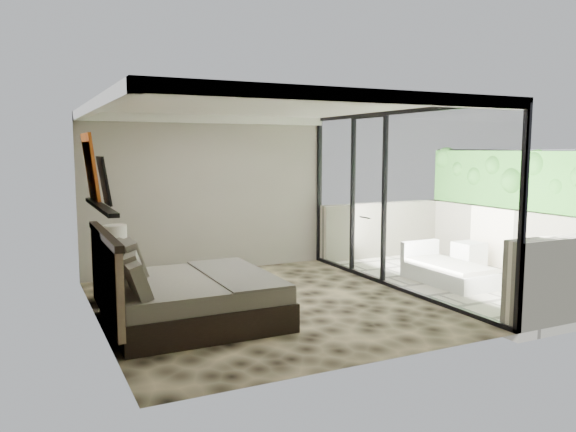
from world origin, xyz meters
name	(u,v)px	position (x,y,z in m)	size (l,w,h in m)	color
floor	(265,305)	(0.00, 0.00, 0.00)	(5.00, 5.00, 0.00)	black
ceiling	(264,106)	(0.00, 0.00, 2.79)	(4.50, 5.00, 0.02)	silver
back_wall	(209,194)	(0.00, 2.49, 1.40)	(4.50, 0.02, 2.80)	gray
left_wall	(97,215)	(-2.24, 0.00, 1.40)	(0.02, 5.00, 2.80)	gray
glass_wall	(396,201)	(2.25, 0.00, 1.40)	(0.08, 5.00, 2.80)	white
terrace_slab	(465,282)	(3.75, 0.00, -0.06)	(3.00, 5.00, 0.12)	beige
parapet_far	(523,241)	(5.10, 0.00, 0.55)	(0.30, 5.00, 1.10)	beige
foliage_hedge	(526,180)	(5.10, 0.00, 1.65)	(0.36, 4.60, 1.10)	#307F27
picture_ledge	(100,206)	(-2.18, 0.10, 1.50)	(0.12, 2.20, 0.05)	black
bed	(185,296)	(-1.25, -0.33, 0.35)	(2.13, 2.07, 1.18)	black
nightstand	(115,284)	(-1.90, 1.07, 0.27)	(0.54, 0.54, 0.54)	black
table_lamp	(115,240)	(-1.86, 1.11, 0.90)	(0.33, 0.33, 0.60)	black
abstract_canvas	(90,167)	(-2.19, 0.82, 1.97)	(0.04, 0.90, 0.90)	red
framed_print	(104,181)	(-2.14, -0.03, 1.82)	(0.03, 0.50, 0.60)	black
ottoman	(469,255)	(4.45, 0.66, 0.24)	(0.48, 0.48, 0.48)	white
lounger	(446,271)	(3.24, -0.09, 0.19)	(0.79, 1.56, 0.61)	white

